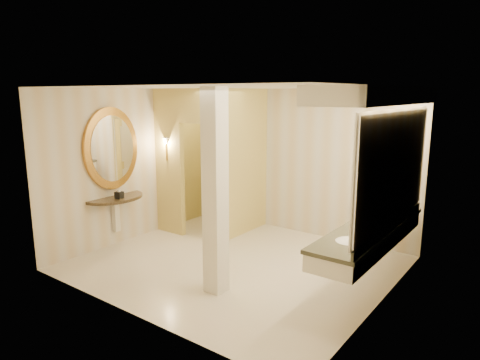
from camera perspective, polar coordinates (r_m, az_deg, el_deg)
The scene contains 16 objects.
floor at distance 6.83m, azimuth -0.56°, elevation -11.03°, with size 4.50×4.50×0.00m, color beige.
ceiling at distance 6.31m, azimuth -0.61°, elevation 12.26°, with size 4.50×4.50×0.00m, color white.
wall_back at distance 8.09m, azimuth 8.01°, elevation 2.39°, with size 4.50×0.02×2.70m, color beige.
wall_front at distance 5.03m, azimuth -14.51°, elevation -3.47°, with size 4.50×0.02×2.70m, color beige.
wall_left at distance 7.97m, azimuth -13.59°, elevation 2.04°, with size 0.02×4.00×2.70m, color beige.
wall_right at distance 5.41m, azimuth 18.79°, elevation -2.66°, with size 0.02×4.00×2.70m, color beige.
toilet_closet at distance 7.86m, azimuth -2.76°, elevation 2.48°, with size 1.50×1.55×2.70m.
wall_sconce at distance 7.97m, azimuth -9.83°, elevation 4.96°, with size 0.14×0.14×0.42m.
vanity at distance 5.81m, azimuth 17.66°, elevation 1.18°, with size 0.75×2.83×2.09m.
console_shelf at distance 7.60m, azimuth -16.67°, elevation 1.42°, with size 1.07×1.07×1.99m.
pillar at distance 5.53m, azimuth -3.32°, elevation -1.76°, with size 0.25×0.25×2.70m, color silver.
tissue_box at distance 7.49m, azimuth -15.82°, elevation -1.94°, with size 0.11×0.11×0.11m, color black.
toilet at distance 8.71m, azimuth -0.06°, elevation -3.61°, with size 0.39×0.68×0.69m, color white.
soap_bottle_a at distance 5.92m, azimuth 16.19°, elevation -5.43°, with size 0.06×0.06×0.13m, color beige.
soap_bottle_b at distance 5.60m, azimuth 15.81°, elevation -6.51°, with size 0.08×0.08×0.11m, color silver.
soap_bottle_c at distance 5.84m, azimuth 16.26°, elevation -5.41°, with size 0.07×0.07×0.18m, color #C6B28C.
Camera 1 is at (3.81, -5.03, 2.62)m, focal length 32.00 mm.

